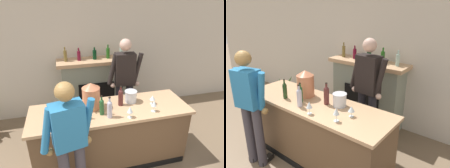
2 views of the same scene
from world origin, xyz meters
TOP-DOWN VIEW (x-y plane):
  - wall_back_panel at (0.00, 3.67)m, footprint 12.00×0.07m
  - bar_counter at (0.05, 1.95)m, footprint 2.39×0.78m
  - fireplace_stone at (0.06, 3.41)m, footprint 1.54×0.52m
  - potted_plant_corner at (-2.08, 3.07)m, footprint 0.40×0.48m
  - person_customer at (-0.59, 1.32)m, footprint 0.65×0.36m
  - person_bartender at (0.50, 2.68)m, footprint 0.66×0.33m
  - copper_dispenser at (-0.22, 2.05)m, footprint 0.27×0.31m
  - ice_bucket_steel at (0.41, 2.09)m, footprint 0.20×0.20m
  - wine_bottle_merlot_tall at (-0.40, 1.79)m, footprint 0.06×0.06m
  - wine_bottle_burgundy_dark at (0.23, 2.02)m, footprint 0.08×0.08m
  - wine_bottle_riesling_slim at (-0.02, 1.74)m, footprint 0.07×0.07m
  - wine_bottle_chardonnay_pale at (-0.11, 1.84)m, footprint 0.07×0.07m
  - wine_glass_by_dispenser at (0.25, 1.66)m, footprint 0.08×0.08m
  - wine_glass_mid_counter at (0.72, 1.94)m, footprint 0.09×0.09m
  - wine_glass_near_bucket at (0.64, 1.73)m, footprint 0.08×0.08m

SIDE VIEW (x-z plane):
  - potted_plant_corner at x=-2.08m, z-range -0.06..0.61m
  - bar_counter at x=0.05m, z-range 0.00..0.98m
  - fireplace_stone at x=0.06m, z-range -0.13..1.47m
  - person_customer at x=-0.59m, z-range 0.09..1.84m
  - person_bartender at x=0.50m, z-range 0.11..1.96m
  - ice_bucket_steel at x=0.41m, z-range 0.97..1.16m
  - wine_glass_mid_counter at x=0.72m, z-range 1.00..1.15m
  - wine_glass_by_dispenser at x=0.25m, z-range 1.01..1.18m
  - wine_glass_near_bucket at x=0.64m, z-range 1.01..1.19m
  - wine_bottle_chardonnay_pale at x=-0.11m, z-range 0.96..1.25m
  - wine_bottle_merlot_tall at x=-0.40m, z-range 0.96..1.26m
  - wine_bottle_riesling_slim at x=-0.02m, z-range 0.96..1.27m
  - wine_bottle_burgundy_dark at x=0.23m, z-range 0.96..1.28m
  - copper_dispenser at x=-0.22m, z-range 0.97..1.39m
  - wall_back_panel at x=0.00m, z-range 0.00..2.75m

